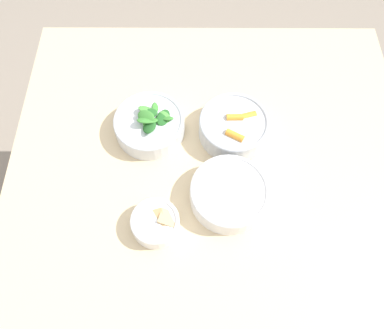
# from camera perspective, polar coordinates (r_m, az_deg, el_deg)

# --- Properties ---
(ground_plane) EXTENTS (10.00, 10.00, 0.00)m
(ground_plane) POSITION_cam_1_polar(r_m,az_deg,el_deg) (1.66, 1.79, -11.89)
(ground_plane) COLOR gray
(dining_table) EXTENTS (0.96, 1.04, 0.75)m
(dining_table) POSITION_cam_1_polar(r_m,az_deg,el_deg) (1.06, 2.75, -2.89)
(dining_table) COLOR beige
(dining_table) RESTS_ON ground_plane
(bowl_carrots) EXTENTS (0.18, 0.18, 0.07)m
(bowl_carrots) POSITION_cam_1_polar(r_m,az_deg,el_deg) (0.98, 6.36, 5.79)
(bowl_carrots) COLOR silver
(bowl_carrots) RESTS_ON dining_table
(bowl_greens) EXTENTS (0.18, 0.18, 0.09)m
(bowl_greens) POSITION_cam_1_polar(r_m,az_deg,el_deg) (0.98, -6.45, 6.11)
(bowl_greens) COLOR silver
(bowl_greens) RESTS_ON dining_table
(bowl_beans_hotdog) EXTENTS (0.19, 0.19, 0.06)m
(bowl_beans_hotdog) POSITION_cam_1_polar(r_m,az_deg,el_deg) (0.89, 5.65, -4.52)
(bowl_beans_hotdog) COLOR white
(bowl_beans_hotdog) RESTS_ON dining_table
(bowl_cookies) EXTENTS (0.11, 0.11, 0.05)m
(bowl_cookies) POSITION_cam_1_polar(r_m,az_deg,el_deg) (0.87, -5.56, -8.82)
(bowl_cookies) COLOR white
(bowl_cookies) RESTS_ON dining_table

